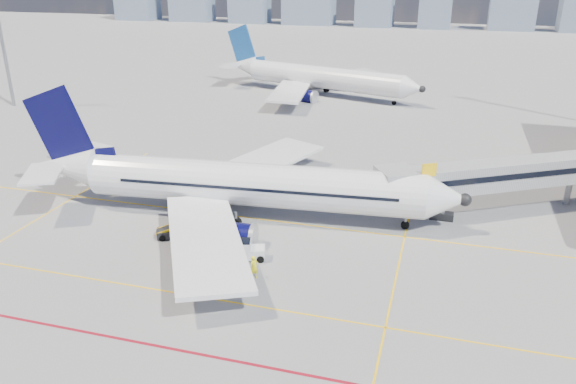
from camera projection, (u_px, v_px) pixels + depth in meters
name	position (u px, v px, depth m)	size (l,w,h in m)	color
ground	(224.00, 258.00, 46.44)	(420.00, 420.00, 0.00)	gray
apron_markings	(198.00, 280.00, 43.11)	(90.00, 35.12, 0.01)	yellow
jet_bridge	(516.00, 175.00, 54.04)	(23.55, 15.78, 6.30)	#9A9DA2
main_aircraft	(235.00, 184.00, 53.15)	(42.52, 37.00, 12.42)	white
second_aircraft	(316.00, 77.00, 103.49)	(40.43, 34.53, 12.08)	white
baggage_tug	(248.00, 250.00, 45.93)	(2.73, 2.09, 1.70)	white
cargo_dolly	(215.00, 244.00, 46.61)	(3.45, 2.15, 1.76)	black
belt_loader	(181.00, 230.00, 49.83)	(5.60, 3.45, 2.31)	black
ramp_worker	(254.00, 267.00, 43.09)	(0.69, 0.45, 1.88)	yellow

